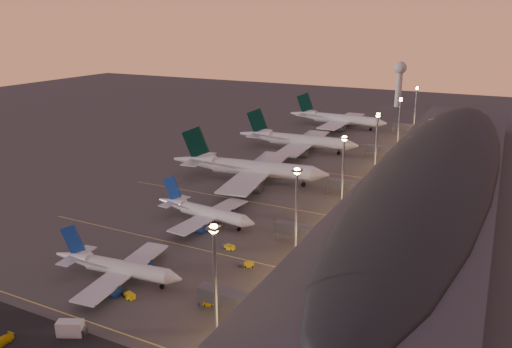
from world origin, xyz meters
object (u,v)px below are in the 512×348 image
Objects in this scene: airliner_narrow_south at (117,267)px; catering_truck_a at (72,329)px; airliner_narrow_north at (205,212)px; baggage_tug_d at (247,264)px; baggage_tug_b at (207,303)px; service_van_d at (1,342)px; radar_tower at (400,76)px; baggage_tug_c at (228,247)px; baggage_tug_a at (129,295)px; airliner_wide_far at (337,119)px; airliner_wide_near at (248,168)px; airliner_wide_mid at (297,140)px.

airliner_narrow_south is 23.05m from catering_truck_a.
baggage_tug_d is at bearing -32.98° from airliner_narrow_north.
service_van_d is at bearing -156.65° from baggage_tug_b.
baggage_tug_b is (16.25, -288.17, -21.42)m from radar_tower.
radar_tower is 289.42m from baggage_tug_b.
baggage_tug_a is at bearing -96.14° from baggage_tug_c.
catering_truck_a is 45.72m from baggage_tug_d.
baggage_tug_c is at bearing -88.58° from radar_tower.
airliner_narrow_south is 199.04m from airliner_wide_far.
catering_truck_a is (7.40, -21.76, -1.81)m from airliner_narrow_south.
baggage_tug_d is at bearing -76.85° from airliner_wide_far.
airliner_narrow_north is at bearing 115.05° from baggage_tug_d.
radar_tower reaches higher than airliner_wide_near.
baggage_tug_c is at bearing 53.13° from airliner_narrow_south.
baggage_tug_b is at bearing -76.53° from airliner_wide_near.
baggage_tug_a is (16.42, -142.74, -4.45)m from airliner_wide_mid.
airliner_wide_near is 106.81m from catering_truck_a.
airliner_wide_near is 18.24× the size of baggage_tug_b.
baggage_tug_b is (17.69, 5.42, -0.09)m from baggage_tug_a.
airliner_narrow_south is 7.20× the size of service_van_d.
airliner_narrow_south is 8.92× the size of baggage_tug_d.
airliner_wide_near is at bearing -92.07° from airliner_wide_mid.
airliner_narrow_north reaches higher than baggage_tug_a.
airliner_narrow_north is 21.12m from baggage_tug_c.
airliner_wide_far is at bearing 105.54° from baggage_tug_c.
radar_tower is at bearing 77.32° from airliner_wide_near.
airliner_wide_near reaches higher than catering_truck_a.
airliner_wide_far is at bearing 111.67° from baggage_tug_a.
airliner_wide_near is at bearing 88.58° from airliner_narrow_south.
airliner_wide_mid is (-8.27, 96.99, 1.55)m from airliner_narrow_north.
radar_tower is at bearing 64.92° from catering_truck_a.
airliner_narrow_north is at bearing -88.69° from airliner_wide_near.
airliner_wide_near is 1.06× the size of airliner_wide_mid.
baggage_tug_d is at bearing 59.14° from service_van_d.
baggage_tug_c is 60.29m from service_van_d.
baggage_tug_c is (24.36, -110.35, -4.45)m from airliner_wide_mid.
airliner_narrow_north is 32.69m from baggage_tug_d.
service_van_d is at bearing -91.33° from airliner_wide_mid.
radar_tower is 319.46m from service_van_d.
baggage_tug_c reaches higher than baggage_tug_a.
baggage_tug_a is at bearing 173.47° from baggage_tug_b.
baggage_tug_a is at bearing -40.29° from airliner_narrow_south.
airliner_narrow_north reaches higher than baggage_tug_d.
radar_tower is at bearing 69.67° from baggage_tug_b.
airliner_wide_near is 1.08× the size of airliner_wide_far.
airliner_wide_far is 229.27m from service_van_d.
service_van_d is at bearing -145.85° from baggage_tug_d.
airliner_wide_mid is 159.97m from catering_truck_a.
catering_truck_a is at bearing -153.49° from baggage_tug_b.
baggage_tug_d is (33.37, -178.61, -4.41)m from airliner_wide_far.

